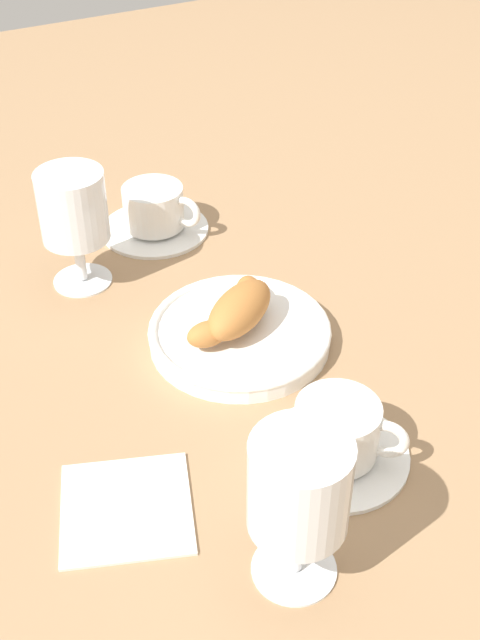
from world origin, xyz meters
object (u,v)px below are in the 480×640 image
(coffee_cup_near, at_px, (155,213))
(folded_napkin, at_px, (126,507))
(coffee_cup_far, at_px, (335,437))
(juice_glass_right, at_px, (299,490))
(juice_glass_left, at_px, (73,212))
(croissant_large, at_px, (237,310))
(pastry_plate, at_px, (240,333))

(coffee_cup_near, bearing_deg, folded_napkin, -116.39)
(coffee_cup_far, bearing_deg, juice_glass_right, -137.15)
(juice_glass_left, height_order, juice_glass_right, same)
(croissant_large, bearing_deg, folded_napkin, -140.38)
(croissant_large, bearing_deg, pastry_plate, -57.39)
(pastry_plate, relative_size, folded_napkin, 1.75)
(coffee_cup_near, distance_m, coffee_cup_far, 0.43)
(pastry_plate, xyz_separation_m, juice_glass_left, (-0.11, 0.18, 0.08))
(juice_glass_right, relative_size, folded_napkin, 1.27)
(coffee_cup_near, height_order, folded_napkin, coffee_cup_near)
(folded_napkin, bearing_deg, coffee_cup_far, -9.67)
(juice_glass_left, xyz_separation_m, folded_napkin, (-0.08, -0.34, -0.09))
(coffee_cup_near, xyz_separation_m, folded_napkin, (-0.20, -0.40, -0.02))
(juice_glass_left, xyz_separation_m, juice_glass_right, (0.02, -0.46, 0.00))
(pastry_plate, relative_size, croissant_large, 1.60)
(croissant_large, height_order, coffee_cup_near, croissant_large)
(pastry_plate, distance_m, folded_napkin, 0.24)
(coffee_cup_near, relative_size, folded_napkin, 1.24)
(croissant_large, distance_m, juice_glass_right, 0.29)
(coffee_cup_near, bearing_deg, pastry_plate, -92.18)
(pastry_plate, height_order, juice_glass_right, juice_glass_right)
(croissant_large, xyz_separation_m, juice_glass_right, (-0.09, -0.27, 0.05))
(coffee_cup_near, height_order, coffee_cup_far, same)
(juice_glass_left, bearing_deg, juice_glass_right, -88.03)
(coffee_cup_near, bearing_deg, juice_glass_left, -152.28)
(pastry_plate, xyz_separation_m, folded_napkin, (-0.19, -0.15, -0.01))
(croissant_large, bearing_deg, coffee_cup_far, -89.94)
(croissant_large, distance_m, folded_napkin, 0.25)
(juice_glass_right, bearing_deg, croissant_large, 71.30)
(croissant_large, height_order, juice_glass_left, juice_glass_left)
(coffee_cup_far, relative_size, juice_glass_left, 0.97)
(coffee_cup_far, distance_m, juice_glass_right, 0.14)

